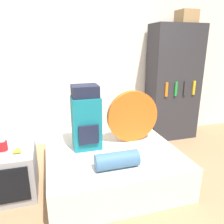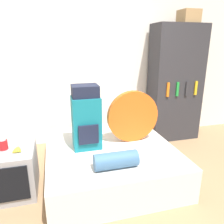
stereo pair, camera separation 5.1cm
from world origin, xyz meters
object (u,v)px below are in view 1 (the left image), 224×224
at_px(tent_bag, 132,116).
at_px(canister, 3,145).
at_px(backpack, 86,118).
at_px(cardboard_box, 187,17).
at_px(television, 11,172).
at_px(sleeping_roll, 117,160).
at_px(bookshelf, 173,84).

xyz_separation_m(tent_bag, canister, (-1.54, -0.11, -0.15)).
bearing_deg(backpack, cardboard_box, 24.26).
xyz_separation_m(television, cardboard_box, (2.69, 0.93, 1.78)).
xyz_separation_m(backpack, cardboard_box, (1.80, 0.81, 1.27)).
distance_m(backpack, sleeping_roll, 0.67).
height_order(tent_bag, television, tent_bag).
height_order(sleeping_roll, cardboard_box, cardboard_box).
bearing_deg(bookshelf, cardboard_box, -13.14).
relative_size(canister, cardboard_box, 0.43).
bearing_deg(television, tent_bag, 5.44).
xyz_separation_m(bookshelf, cardboard_box, (0.12, -0.03, 1.08)).
bearing_deg(cardboard_box, television, -160.87).
relative_size(sleeping_roll, canister, 3.74).
distance_m(sleeping_roll, canister, 1.24).
bearing_deg(bookshelf, backpack, -153.42).
xyz_separation_m(sleeping_roll, canister, (-1.14, 0.48, 0.10)).
relative_size(television, canister, 4.81).
height_order(backpack, bookshelf, bookshelf).
bearing_deg(tent_bag, sleeping_roll, -123.69).
distance_m(canister, cardboard_box, 3.23).
height_order(television, canister, canister).
bearing_deg(sleeping_roll, canister, 157.31).
bearing_deg(bookshelf, canister, -160.35).
distance_m(tent_bag, canister, 1.55).
distance_m(canister, bookshelf, 2.80).
bearing_deg(bookshelf, sleeping_roll, -136.13).
xyz_separation_m(sleeping_roll, bookshelf, (1.47, 1.41, 0.48)).
relative_size(bookshelf, cardboard_box, 6.82).
bearing_deg(backpack, sleeping_roll, -69.54).
bearing_deg(backpack, television, -172.31).
bearing_deg(canister, backpack, 5.63).
distance_m(television, bookshelf, 2.83).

